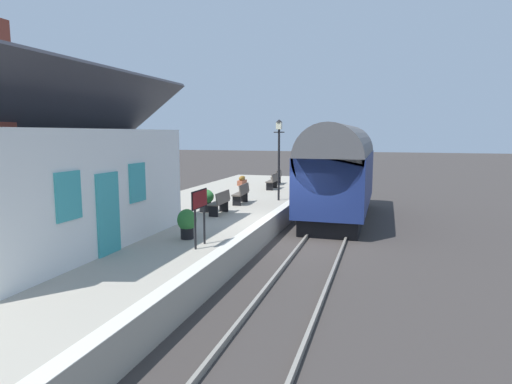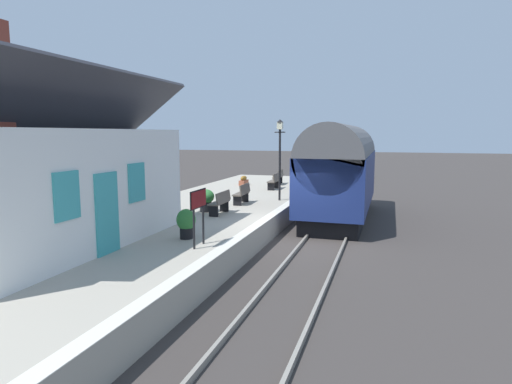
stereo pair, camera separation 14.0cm
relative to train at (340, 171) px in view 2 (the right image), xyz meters
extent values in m
plane|color=#383330|center=(-5.11, 0.90, -2.22)|extent=(160.00, 160.00, 0.00)
cube|color=#A39B8C|center=(-5.11, 5.24, -1.80)|extent=(32.00, 6.69, 0.83)
cube|color=beige|center=(-5.11, 2.08, -1.38)|extent=(32.00, 0.36, 0.02)
cube|color=gray|center=(-5.11, -0.72, -2.15)|extent=(52.00, 0.08, 0.14)
cube|color=gray|center=(-5.11, 0.72, -2.15)|extent=(52.00, 0.08, 0.14)
cube|color=black|center=(-0.01, 0.00, -1.87)|extent=(8.05, 2.29, 0.70)
cube|color=navy|center=(-0.01, 0.00, -0.37)|extent=(8.75, 2.70, 2.30)
cylinder|color=#515154|center=(-0.01, 0.00, 0.78)|extent=(8.75, 2.65, 2.65)
cube|color=black|center=(-0.01, 1.36, -0.08)|extent=(7.44, 0.03, 0.80)
cylinder|color=black|center=(2.62, 0.00, -1.87)|extent=(0.70, 2.16, 0.70)
cylinder|color=black|center=(-2.63, 0.00, -1.87)|extent=(0.70, 2.16, 0.70)
cube|color=black|center=(4.39, 0.00, 0.04)|extent=(0.04, 2.16, 0.90)
cylinder|color=#F2EDCC|center=(4.41, 0.00, -0.94)|extent=(0.06, 0.24, 0.24)
cube|color=red|center=(4.45, 0.00, -1.40)|extent=(0.16, 2.56, 0.24)
cube|color=white|center=(-10.33, 6.69, 0.21)|extent=(7.71, 3.92, 3.20)
cube|color=#38383F|center=(-10.33, 5.71, 2.53)|extent=(8.21, 2.22, 1.66)
cube|color=#38383F|center=(-10.33, 7.67, 2.53)|extent=(8.21, 2.22, 1.66)
cylinder|color=#38383F|center=(-10.33, 6.69, 3.24)|extent=(8.21, 0.16, 0.16)
cube|color=teal|center=(-10.58, 4.71, -0.34)|extent=(0.90, 0.06, 2.10)
cube|color=teal|center=(-11.98, 4.71, 0.31)|extent=(0.80, 0.05, 1.10)
cube|color=teal|center=(-9.18, 4.71, 0.31)|extent=(0.80, 0.05, 1.10)
cube|color=brown|center=(5.63, 4.37, -0.94)|extent=(1.42, 0.47, 0.06)
cube|color=brown|center=(5.64, 4.19, -0.71)|extent=(1.40, 0.17, 0.40)
cube|color=black|center=(5.08, 4.34, -1.17)|extent=(0.08, 0.36, 0.44)
cube|color=black|center=(6.19, 4.39, -1.17)|extent=(0.08, 0.36, 0.44)
cube|color=brown|center=(-1.99, 4.08, -0.94)|extent=(1.42, 0.46, 0.06)
cube|color=brown|center=(-1.98, 3.90, -0.71)|extent=(1.40, 0.17, 0.40)
cube|color=black|center=(-2.55, 4.05, -1.17)|extent=(0.08, 0.36, 0.44)
cube|color=black|center=(-1.43, 4.10, -1.17)|extent=(0.08, 0.36, 0.44)
cube|color=brown|center=(3.31, 4.03, -0.94)|extent=(1.41, 0.43, 0.06)
cube|color=brown|center=(3.32, 3.85, -0.71)|extent=(1.40, 0.14, 0.40)
cube|color=black|center=(2.75, 4.01, -1.17)|extent=(0.07, 0.36, 0.44)
cube|color=black|center=(3.87, 4.04, -1.17)|extent=(0.07, 0.36, 0.44)
cube|color=brown|center=(-4.59, 4.07, -0.94)|extent=(1.41, 0.42, 0.06)
cube|color=brown|center=(-4.59, 3.89, -0.71)|extent=(1.40, 0.12, 0.40)
cube|color=black|center=(-5.15, 4.06, -1.17)|extent=(0.06, 0.36, 0.44)
cube|color=black|center=(-4.03, 4.07, -1.17)|extent=(0.06, 0.36, 0.44)
cylinder|color=black|center=(-8.52, 3.51, -1.21)|extent=(0.38, 0.38, 0.36)
ellipsoid|color=#2D7233|center=(-8.52, 3.51, -0.83)|extent=(0.57, 0.57, 0.64)
cone|color=#E25537|center=(-8.52, 3.51, -0.63)|extent=(0.10, 0.10, 0.23)
cylinder|color=black|center=(-4.25, 4.77, -1.20)|extent=(0.46, 0.46, 0.37)
ellipsoid|color=#2D7233|center=(-4.25, 4.77, -0.78)|extent=(0.68, 0.68, 0.57)
cube|color=#9E5138|center=(4.71, 6.25, -1.24)|extent=(0.92, 0.32, 0.29)
ellipsoid|color=olive|center=(4.71, 6.25, -0.98)|extent=(0.83, 0.29, 0.29)
cylinder|color=black|center=(-0.51, 2.70, 0.25)|extent=(0.10, 0.10, 3.29)
cylinder|color=black|center=(-0.51, 2.70, 1.75)|extent=(0.05, 0.50, 0.05)
cube|color=beige|center=(-0.51, 2.70, 2.04)|extent=(0.24, 0.24, 0.32)
cone|color=black|center=(-0.51, 2.70, 2.26)|extent=(0.32, 0.32, 0.14)
cylinder|color=black|center=(-9.53, 2.78, -0.84)|extent=(0.06, 0.06, 1.10)
cylinder|color=black|center=(-8.93, 2.78, -0.84)|extent=(0.06, 0.06, 1.10)
cube|color=maroon|center=(-9.23, 2.78, -0.07)|extent=(0.90, 0.06, 0.44)
cube|color=black|center=(-9.23, 2.78, -0.07)|extent=(0.96, 0.03, 0.50)
camera|label=1|loc=(-19.92, -2.03, 1.69)|focal=30.47mm
camera|label=2|loc=(-19.88, -2.17, 1.69)|focal=30.47mm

